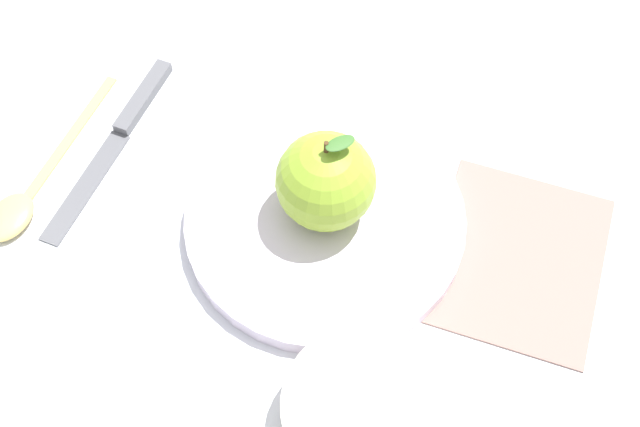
% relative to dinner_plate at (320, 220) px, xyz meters
% --- Properties ---
extents(ground_plane, '(2.40, 2.40, 0.00)m').
position_rel_dinner_plate_xyz_m(ground_plane, '(-0.05, 0.02, -0.01)').
color(ground_plane, silver).
extents(dinner_plate, '(0.22, 0.22, 0.02)m').
position_rel_dinner_plate_xyz_m(dinner_plate, '(0.00, 0.00, 0.00)').
color(dinner_plate, silver).
rests_on(dinner_plate, ground_plane).
extents(apple, '(0.08, 0.08, 0.09)m').
position_rel_dinner_plate_xyz_m(apple, '(0.00, 0.01, 0.05)').
color(apple, '#8CB22D').
rests_on(apple, dinner_plate).
extents(side_bowl, '(0.12, 0.12, 0.04)m').
position_rel_dinner_plate_xyz_m(side_bowl, '(0.01, -0.16, 0.01)').
color(side_bowl, silver).
rests_on(side_bowl, ground_plane).
extents(knife, '(0.11, 0.18, 0.01)m').
position_rel_dinner_plate_xyz_m(knife, '(-0.16, 0.11, -0.01)').
color(knife, '#59595E').
rests_on(knife, ground_plane).
extents(spoon, '(0.11, 0.17, 0.01)m').
position_rel_dinner_plate_xyz_m(spoon, '(-0.24, 0.06, -0.00)').
color(spoon, '#D8B766').
rests_on(spoon, ground_plane).
extents(linen_napkin, '(0.19, 0.20, 0.00)m').
position_rel_dinner_plate_xyz_m(linen_napkin, '(0.15, -0.05, -0.01)').
color(linen_napkin, gray).
rests_on(linen_napkin, ground_plane).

